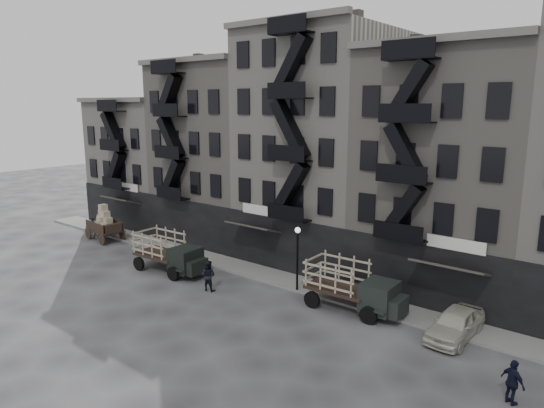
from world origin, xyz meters
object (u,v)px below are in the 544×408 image
Objects in this scene: horse at (93,230)px; stake_truck_east at (352,283)px; wagon at (103,220)px; pedestrian_west at (93,227)px; car_east at (455,324)px; pedestrian_mid at (208,275)px; policeman at (513,382)px; stake_truck_west at (169,250)px.

stake_truck_east is at bearing -80.04° from horse.
wagon is 2.31× the size of pedestrian_west.
pedestrian_mid is (-14.63, -3.34, 0.23)m from car_east.
stake_truck_west is at bearing 25.76° from policeman.
pedestrian_mid reaches higher than car_east.
policeman is at bearing -46.65° from car_east.
stake_truck_west is 2.89× the size of pedestrian_mid.
pedestrian_mid is 1.06× the size of policeman.
car_east is at bearing -19.67° from policeman.
horse is 0.31× the size of stake_truck_west.
pedestrian_mid is at bearing -162.29° from stake_truck_east.
horse is 0.76m from pedestrian_west.
horse is 35.57m from policeman.
stake_truck_east reaches higher than stake_truck_west.
policeman is (18.28, -0.95, -0.06)m from pedestrian_mid.
policeman is at bearing 164.68° from pedestrian_mid.
horse is 0.31× the size of stake_truck_east.
wagon is 11.21m from stake_truck_west.
policeman is at bearing -86.94° from horse.
car_east is at bearing -179.46° from pedestrian_mid.
wagon is (1.28, 0.27, 1.04)m from horse.
wagon reaches higher than car_east.
pedestrian_west reaches higher than horse.
car_east is 2.26× the size of pedestrian_mid.
pedestrian_west is 36.27m from policeman.
car_east reaches higher than horse.
stake_truck_east is at bearing 7.14° from policeman.
pedestrian_mid is (4.81, -0.75, -0.63)m from stake_truck_west.
stake_truck_east reaches higher than pedestrian_west.
horse is at bearing -20.15° from pedestrian_mid.
car_east is (30.48, 0.73, -1.03)m from wagon.
stake_truck_east is 5.96m from car_east.
car_east is at bearing -19.59° from pedestrian_west.
stake_truck_west is at bearing -2.02° from wagon.
stake_truck_west is 4.91m from pedestrian_mid.
wagon reaches higher than policeman.
stake_truck_east is at bearing 7.30° from stake_truck_west.
pedestrian_west is (-0.67, 0.34, 0.10)m from horse.
pedestrian_west is 18.01m from pedestrian_mid.
wagon is at bearing 168.02° from stake_truck_west.
wagon is at bearing -69.87° from horse.
wagon reaches higher than pedestrian_mid.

